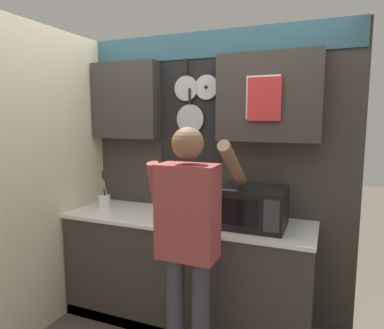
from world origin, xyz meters
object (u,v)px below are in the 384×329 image
at_px(microwave, 252,207).
at_px(person, 188,231).
at_px(knife_block, 195,208).
at_px(utensil_crock, 104,201).

relative_size(microwave, person, 0.30).
distance_m(knife_block, person, 0.53).
distance_m(microwave, person, 0.60).
bearing_deg(microwave, person, -120.73).
distance_m(microwave, knife_block, 0.46).
bearing_deg(utensil_crock, knife_block, -0.12).
height_order(utensil_crock, person, person).
distance_m(microwave, utensil_crock, 1.33).
relative_size(knife_block, person, 0.16).
distance_m(knife_block, utensil_crock, 0.87).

